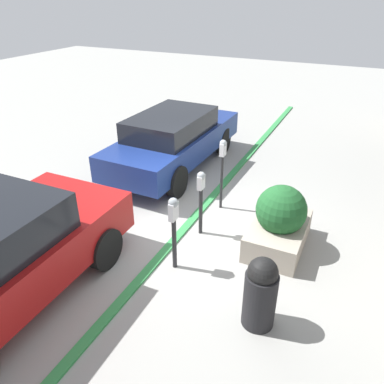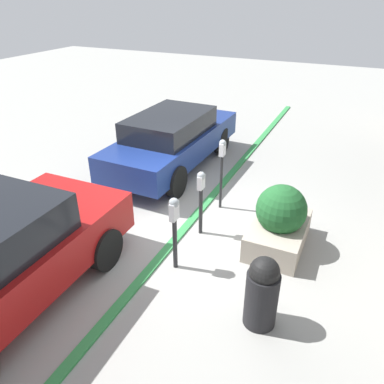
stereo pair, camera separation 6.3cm
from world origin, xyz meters
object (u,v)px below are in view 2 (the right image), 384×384
planter_box (280,222)px  parking_meter_second (201,193)px  parking_meter_nearest (174,221)px  parking_meter_middle (222,160)px  parked_car_middle (173,139)px  trash_bin (262,292)px

planter_box → parking_meter_second: bearing=99.0°
parking_meter_nearest → parking_meter_middle: bearing=0.6°
parked_car_middle → trash_bin: size_ratio=4.09×
parked_car_middle → parking_meter_second: bearing=-141.6°
parking_meter_nearest → parked_car_middle: 4.05m
parking_meter_second → parked_car_middle: 3.10m
parking_meter_second → trash_bin: 2.38m
parking_meter_nearest → parking_meter_middle: (2.17, 0.02, 0.20)m
trash_bin → parked_car_middle: bearing=40.4°
parking_meter_middle → parked_car_middle: size_ratio=0.34×
parking_meter_second → planter_box: size_ratio=0.86×
planter_box → parked_car_middle: size_ratio=0.33×
parking_meter_second → trash_bin: size_ratio=1.17×
parking_meter_nearest → trash_bin: bearing=-109.3°
parking_meter_nearest → parked_car_middle: size_ratio=0.29×
parking_meter_nearest → trash_bin: parking_meter_nearest is taller
parking_meter_middle → trash_bin: (-2.74, -1.65, -0.55)m
parking_meter_nearest → planter_box: 2.00m
parking_meter_nearest → trash_bin: size_ratio=1.20×
planter_box → trash_bin: size_ratio=1.36×
parking_meter_second → planter_box: bearing=-81.0°
parking_meter_middle → parked_car_middle: 2.36m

